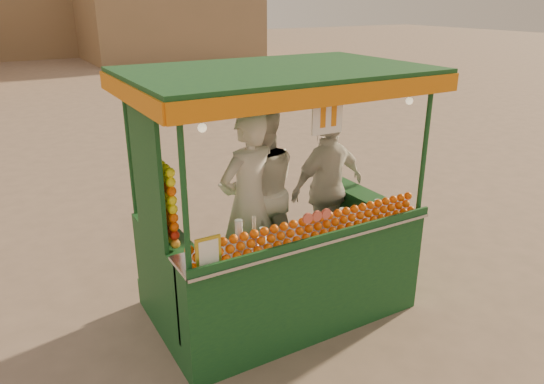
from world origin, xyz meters
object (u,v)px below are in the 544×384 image
vendor_left (249,201)px  vendor_middle (260,190)px  vendor_right (328,187)px  juice_cart (277,243)px

vendor_left → vendor_middle: vendor_left is taller
vendor_middle → vendor_right: (0.82, -0.14, -0.07)m
vendor_left → vendor_middle: size_ratio=1.01×
juice_cart → vendor_left: 0.52m
vendor_left → vendor_middle: (0.25, 0.22, -0.01)m
vendor_middle → vendor_right: size_ratio=1.08×
vendor_left → vendor_middle: bearing=-151.8°
juice_cart → vendor_left: juice_cart is taller
juice_cart → vendor_right: juice_cart is taller
juice_cart → vendor_middle: bearing=80.3°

